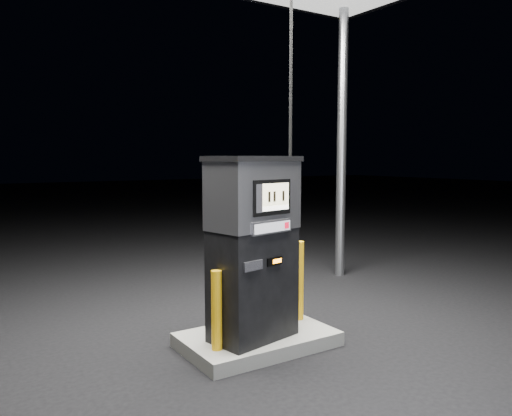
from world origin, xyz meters
TOP-DOWN VIEW (x-y plane):
  - ground at (0.00, 0.00)m, footprint 80.00×80.00m
  - pump_island at (0.00, 0.00)m, footprint 1.60×1.00m
  - fuel_dispenser at (-0.12, -0.10)m, footprint 1.09×0.74m
  - bollard_left at (-0.59, -0.19)m, footprint 0.14×0.14m
  - bollard_right at (0.65, 0.13)m, footprint 0.13×0.13m

SIDE VIEW (x-z plane):
  - ground at x=0.00m, z-range 0.00..0.00m
  - pump_island at x=0.00m, z-range 0.00..0.15m
  - bollard_left at x=-0.59m, z-range 0.15..0.94m
  - bollard_right at x=0.65m, z-range 0.15..1.07m
  - fuel_dispenser at x=-0.12m, z-range -0.84..3.09m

